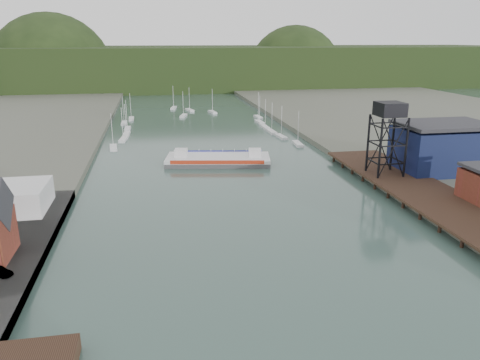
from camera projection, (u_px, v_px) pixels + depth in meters
name	position (u px, v px, depth m)	size (l,w,h in m)	color
east_pier	(424.00, 192.00, 93.22)	(14.00, 70.00, 2.45)	black
lift_tower	(390.00, 114.00, 101.12)	(6.50, 6.50, 16.00)	black
blue_shed	(442.00, 148.00, 108.10)	(20.50, 14.50, 11.30)	#0C1937
marina_sailboats	(196.00, 125.00, 175.24)	(57.71, 92.65, 0.90)	silver
distant_hills	(168.00, 70.00, 324.93)	(500.00, 120.00, 80.00)	black
chain_ferry	(218.00, 159.00, 121.71)	(28.09, 15.13, 3.84)	#49494B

